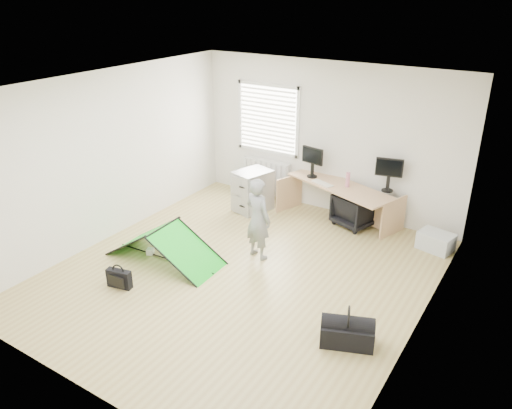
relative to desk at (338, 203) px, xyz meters
The scene contains 18 objects.
ground 2.45m from the desk, 100.83° to the right, with size 5.50×5.50×0.00m, color tan.
back_wall 1.17m from the desk, 140.93° to the left, with size 5.00×0.02×2.70m, color silver.
window 2.08m from the desk, 168.74° to the left, with size 1.20×0.06×1.20m, color silver.
radiator 1.68m from the desk, behind, with size 1.00×0.12×0.60m, color silver.
desk is the anchor object (origin of this frame).
filing_cabinet 1.58m from the desk, 165.28° to the right, with size 0.49×0.65×0.76m, color #999C9E.
monitor_left 0.81m from the desk, 169.86° to the left, with size 0.43×0.09×0.41m, color black.
monitor_right 0.97m from the desk, 13.04° to the left, with size 0.44×0.10×0.43m, color black.
keyboard 0.46m from the desk, 158.81° to the right, with size 0.41×0.14×0.02m, color beige.
thermos 0.49m from the desk, ahead, with size 0.07×0.07×0.26m, color #CA718B.
office_chair 0.32m from the desk, ahead, with size 0.62×0.64×0.58m, color black.
person 1.92m from the desk, 105.94° to the right, with size 0.47×0.31×1.29m, color gray.
kite 3.14m from the desk, 121.99° to the right, with size 1.78×0.78×0.55m, color #11B41B, non-canonical shape.
storage_crate 1.75m from the desk, ahead, with size 0.52×0.36×0.29m, color silver.
tote_bag 2.19m from the desk, behind, with size 0.35×0.15×0.42m, color teal.
laptop_bag 3.96m from the desk, 115.20° to the right, with size 0.36×0.11×0.27m, color black.
white_box 3.33m from the desk, 126.30° to the right, with size 0.10×0.10×0.10m, color silver.
duffel_bag 3.34m from the desk, 64.22° to the right, with size 0.61×0.31×0.27m, color black.
Camera 1 is at (3.52, -5.14, 3.87)m, focal length 35.00 mm.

